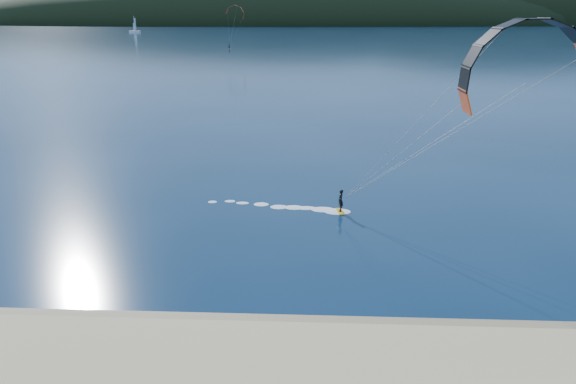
{
  "coord_description": "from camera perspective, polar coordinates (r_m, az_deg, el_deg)",
  "views": [
    {
      "loc": [
        4.41,
        -17.37,
        14.1
      ],
      "look_at": [
        3.15,
        10.0,
        5.0
      ],
      "focal_mm": 33.72,
      "sensor_mm": 36.0,
      "label": 1
    }
  ],
  "objects": [
    {
      "name": "sailboat",
      "position": [
        439.13,
        -15.85,
        16.0
      ],
      "size": [
        8.66,
        5.51,
        12.2
      ],
      "color": "white",
      "rests_on": "ground"
    },
    {
      "name": "kitesurfer_near",
      "position": [
        34.85,
        22.72,
        9.98
      ],
      "size": [
        24.92,
        8.51,
        14.93
      ],
      "color": "gold",
      "rests_on": "ground"
    },
    {
      "name": "headland",
      "position": [
        762.79,
        2.47,
        17.3
      ],
      "size": [
        1200.0,
        310.0,
        140.0
      ],
      "color": "black",
      "rests_on": "ground"
    },
    {
      "name": "wet_sand",
      "position": [
        26.37,
        -7.64,
        -14.01
      ],
      "size": [
        220.0,
        2.5,
        0.1
      ],
      "color": "#917A54",
      "rests_on": "ground"
    },
    {
      "name": "kitesurfer_far",
      "position": [
        223.66,
        -5.63,
        18.04
      ],
      "size": [
        8.0,
        7.63,
        16.1
      ],
      "color": "gold",
      "rests_on": "ground"
    }
  ]
}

